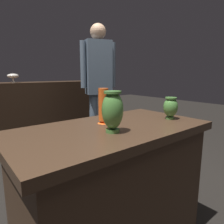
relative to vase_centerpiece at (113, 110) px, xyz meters
name	(u,v)px	position (x,y,z in m)	size (l,w,h in m)	color
display_plinth	(112,187)	(0.07, 0.09, -0.52)	(1.20, 0.64, 0.80)	#382619
back_display_shelf	(17,117)	(0.07, 2.29, -0.42)	(2.60, 0.40, 0.99)	#382619
vase_centerpiece	(113,110)	(0.00, 0.00, 0.00)	(0.12, 0.12, 0.22)	#477A38
vase_tall_behind	(171,107)	(0.52, 0.00, -0.04)	(0.10, 0.10, 0.15)	#477A38
vase_left_accent	(103,107)	(0.08, 0.19, -0.01)	(0.08, 0.08, 0.22)	#E55B1E
shelf_vase_center	(13,76)	(0.07, 2.30, 0.16)	(0.15, 0.15, 0.13)	silver
visitor_near_right	(99,81)	(0.87, 1.34, 0.10)	(0.45, 0.27, 1.73)	slate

